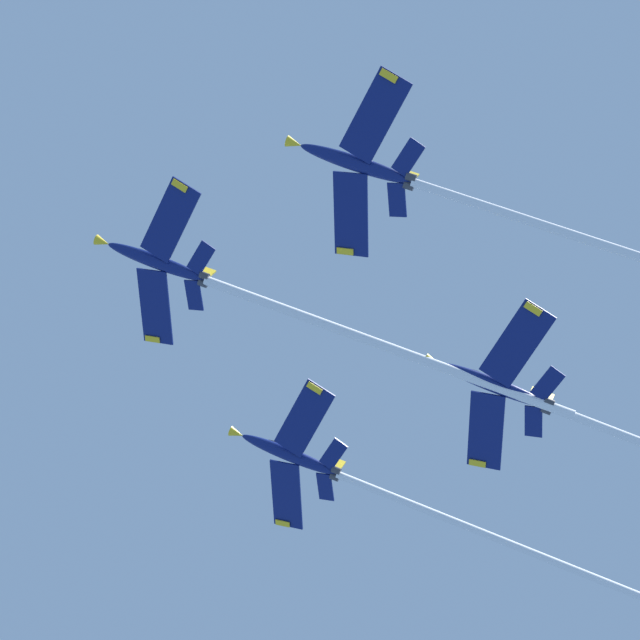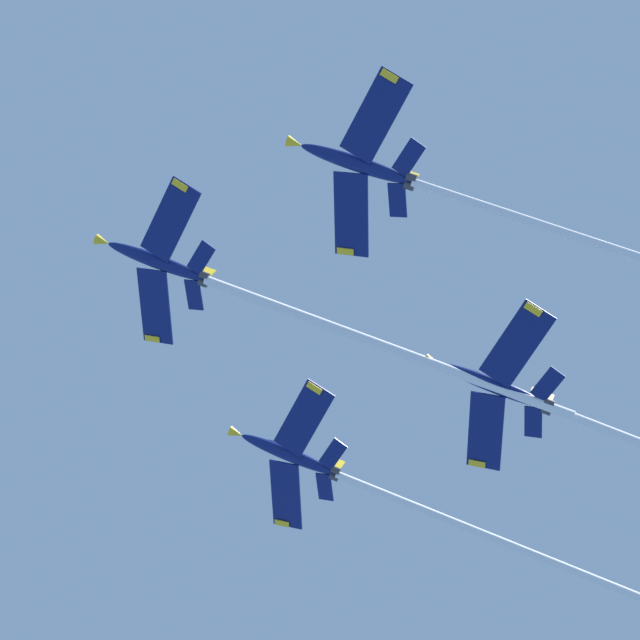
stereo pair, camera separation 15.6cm
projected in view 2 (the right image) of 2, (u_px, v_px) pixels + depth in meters
The scene contains 4 objects.
jet_lead at pixel (264, 301), 122.73m from camera, with size 39.00×39.03×19.73m.
jet_left_wing at pixel (462, 199), 112.20m from camera, with size 38.20×38.45×19.28m.
jet_right_wing at pixel (376, 490), 128.20m from camera, with size 38.98×39.80×21.75m.
jet_slot at pixel (599, 426), 115.14m from camera, with size 38.65×38.00×19.96m.
Camera 2 is at (32.47, 30.63, 1.88)m, focal length 64.56 mm.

